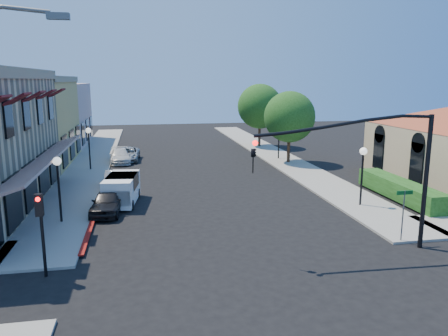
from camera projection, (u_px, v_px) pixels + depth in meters
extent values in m
plane|color=black|center=(257.00, 276.00, 16.83)|extent=(120.00, 120.00, 0.00)
cube|color=gray|center=(94.00, 159.00, 41.23)|extent=(3.50, 50.00, 0.12)
cube|color=gray|center=(272.00, 154.00, 44.42)|extent=(3.50, 50.00, 0.12)
cube|color=maroon|center=(93.00, 222.00, 23.28)|extent=(0.25, 10.00, 0.06)
cube|color=tan|center=(20.00, 73.00, 23.94)|extent=(0.50, 18.20, 0.60)
cube|color=#561416|center=(47.00, 158.00, 25.08)|extent=(1.75, 17.00, 0.67)
cube|color=#4D0F12|center=(18.00, 99.00, 20.85)|extent=(1.02, 1.50, 0.60)
cube|color=#4D0F12|center=(34.00, 96.00, 24.12)|extent=(1.02, 1.50, 0.60)
cube|color=#4D0F12|center=(47.00, 94.00, 27.40)|extent=(1.02, 1.50, 0.60)
cube|color=#4D0F12|center=(57.00, 93.00, 30.67)|extent=(1.02, 1.50, 0.60)
cube|color=black|center=(13.00, 202.00, 21.26)|extent=(0.12, 2.60, 2.60)
cube|color=black|center=(30.00, 186.00, 24.54)|extent=(0.12, 2.60, 2.60)
cube|color=black|center=(43.00, 173.00, 27.81)|extent=(0.12, 2.60, 2.60)
cube|color=black|center=(53.00, 163.00, 31.08)|extent=(0.12, 2.60, 2.60)
cube|color=tan|center=(10.00, 122.00, 38.30)|extent=(10.00, 12.00, 7.60)
cube|color=#D2A69F|center=(41.00, 115.00, 49.92)|extent=(10.00, 12.00, 7.00)
cube|color=black|center=(416.00, 163.00, 30.18)|extent=(0.12, 1.40, 2.80)
cube|color=black|center=(378.00, 151.00, 34.99)|extent=(0.12, 1.40, 2.80)
cube|color=#1B4213|center=(399.00, 199.00, 27.63)|extent=(1.40, 8.00, 1.10)
cylinder|color=#342014|center=(289.00, 152.00, 39.41)|extent=(0.28, 0.28, 2.10)
sphere|color=#1B4213|center=(290.00, 117.00, 38.79)|extent=(4.56, 4.56, 4.56)
cylinder|color=#342014|center=(259.00, 137.00, 49.03)|extent=(0.28, 0.28, 2.27)
sphere|color=#1B4213|center=(260.00, 106.00, 48.35)|extent=(4.94, 4.94, 4.94)
cylinder|color=black|center=(426.00, 183.00, 19.14)|extent=(0.20, 0.20, 6.00)
cylinder|color=black|center=(346.00, 125.00, 17.91)|extent=(7.80, 0.14, 0.14)
imported|color=black|center=(254.00, 150.00, 17.38)|extent=(0.20, 0.16, 1.00)
sphere|color=#FF0C0C|center=(255.00, 143.00, 17.15)|extent=(0.22, 0.22, 0.22)
cylinder|color=black|center=(43.00, 239.00, 16.53)|extent=(0.12, 0.12, 3.00)
cube|color=black|center=(39.00, 205.00, 16.10)|extent=(0.28, 0.22, 0.85)
sphere|color=#FF0C0C|center=(38.00, 199.00, 15.94)|extent=(0.18, 0.18, 0.18)
cube|color=#595B5E|center=(58.00, 16.00, 11.94)|extent=(0.60, 0.25, 0.18)
cylinder|color=#595B5E|center=(403.00, 217.00, 20.07)|extent=(0.06, 0.06, 2.50)
cube|color=#0C591E|center=(405.00, 193.00, 19.84)|extent=(0.80, 0.04, 0.18)
cylinder|color=black|center=(59.00, 194.00, 22.67)|extent=(0.12, 0.12, 3.20)
sphere|color=white|center=(57.00, 161.00, 22.33)|extent=(0.44, 0.44, 0.44)
cylinder|color=black|center=(90.00, 152.00, 36.16)|extent=(0.12, 0.12, 3.20)
sphere|color=white|center=(88.00, 130.00, 35.81)|extent=(0.44, 0.44, 0.44)
cylinder|color=black|center=(362.00, 180.00, 25.77)|extent=(0.12, 0.12, 3.20)
sphere|color=white|center=(363.00, 151.00, 25.42)|extent=(0.44, 0.44, 0.44)
cylinder|color=black|center=(279.00, 143.00, 41.17)|extent=(0.12, 0.12, 3.20)
sphere|color=white|center=(279.00, 124.00, 40.83)|extent=(0.44, 0.44, 0.44)
cube|color=white|center=(122.00, 189.00, 26.51)|extent=(2.19, 4.10, 1.60)
cube|color=white|center=(117.00, 198.00, 24.87)|extent=(1.70, 0.75, 0.89)
cube|color=black|center=(117.00, 189.00, 25.09)|extent=(1.51, 0.29, 0.80)
cube|color=black|center=(122.00, 181.00, 26.69)|extent=(2.00, 2.52, 0.80)
cylinder|color=black|center=(105.00, 205.00, 25.29)|extent=(0.30, 0.61, 0.59)
cylinder|color=black|center=(114.00, 194.00, 27.90)|extent=(0.30, 0.61, 0.59)
cylinder|color=black|center=(131.00, 205.00, 25.37)|extent=(0.30, 0.61, 0.59)
cylinder|color=black|center=(138.00, 193.00, 27.98)|extent=(0.30, 0.61, 0.59)
imported|color=black|center=(108.00, 202.00, 24.69)|extent=(2.06, 4.12, 1.35)
imported|color=#A1A3A6|center=(114.00, 180.00, 30.51)|extent=(1.26, 3.56, 1.17)
imported|color=silver|center=(120.00, 156.00, 39.66)|extent=(2.05, 4.41, 1.25)
imported|color=#A9ACAE|center=(128.00, 154.00, 40.74)|extent=(2.33, 4.55, 1.23)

